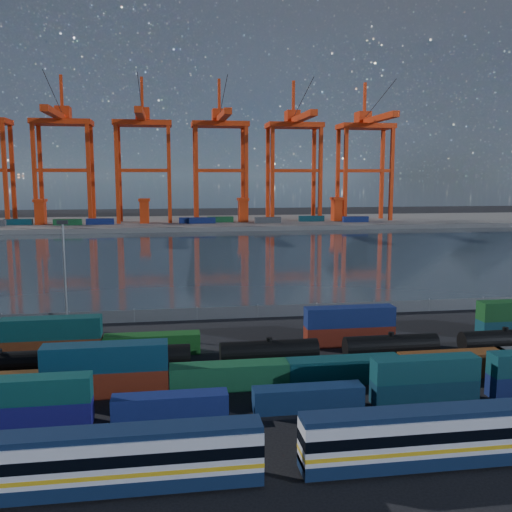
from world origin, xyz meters
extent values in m
plane|color=black|center=(0.00, 0.00, 0.00)|extent=(700.00, 700.00, 0.00)
plane|color=#2A353D|center=(0.00, 105.00, 0.01)|extent=(700.00, 700.00, 0.00)
cube|color=#514F4C|center=(0.00, 210.00, 1.00)|extent=(700.00, 70.00, 2.00)
cone|color=#1E2630|center=(-200.00, 1600.00, 260.00)|extent=(1100.00, 1100.00, 520.00)
cone|color=#1E2630|center=(200.00, 1600.00, 230.00)|extent=(1040.00, 1040.00, 460.00)
cone|color=#1E2630|center=(600.00, 1600.00, 190.00)|extent=(960.00, 960.00, 380.00)
cone|color=#1E2630|center=(950.00, 1600.00, 150.00)|extent=(840.00, 840.00, 300.00)
cube|color=silver|center=(-19.04, -22.18, 2.66)|extent=(22.89, 2.75, 3.48)
cube|color=#10203D|center=(-19.04, -22.18, 0.82)|extent=(22.89, 2.80, 1.10)
cube|color=#10203D|center=(-19.04, -22.18, 4.62)|extent=(22.89, 2.47, 0.46)
cube|color=gold|center=(-19.04, -22.18, 1.92)|extent=(22.91, 2.83, 0.33)
cube|color=black|center=(-19.04, -22.18, 3.02)|extent=(22.91, 2.83, 0.92)
cube|color=black|center=(-11.03, -22.18, 0.32)|extent=(2.75, 1.83, 0.64)
cube|color=silver|center=(6.96, -22.18, 2.66)|extent=(22.89, 2.75, 3.48)
cube|color=#10203D|center=(6.96, -22.18, 0.82)|extent=(22.89, 2.80, 1.10)
cube|color=#10203D|center=(6.96, -22.18, 4.62)|extent=(22.89, 2.47, 0.46)
cube|color=gold|center=(6.96, -22.18, 1.92)|extent=(22.91, 2.83, 0.33)
cube|color=black|center=(6.96, -22.18, 3.02)|extent=(22.91, 2.83, 0.92)
cube|color=black|center=(-1.05, -22.18, 0.32)|extent=(2.75, 1.83, 0.64)
cube|color=navy|center=(-27.26, -9.69, 1.20)|extent=(11.11, 2.26, 2.41)
cube|color=#0D4443|center=(-27.26, -9.69, 3.61)|extent=(11.11, 2.26, 2.41)
cube|color=navy|center=(-14.45, -9.69, 1.20)|extent=(11.11, 2.26, 2.41)
cube|color=#0F254C|center=(-0.82, -9.69, 1.20)|extent=(11.11, 2.26, 2.41)
cube|color=#0B2A3C|center=(11.49, -9.69, 1.20)|extent=(11.11, 2.26, 2.41)
cube|color=#0C3B43|center=(11.49, -9.69, 3.61)|extent=(11.11, 2.26, 2.41)
cube|color=maroon|center=(-21.14, -2.82, 1.41)|extent=(13.06, 2.65, 2.83)
cube|color=#0D3046|center=(-21.14, -2.82, 4.24)|extent=(13.06, 2.65, 2.83)
cube|color=#16522E|center=(-7.99, -2.82, 1.41)|extent=(13.06, 2.65, 2.83)
cube|color=#0C3A3F|center=(5.01, -2.82, 1.41)|extent=(13.06, 2.65, 2.83)
cube|color=#603313|center=(18.36, -2.82, 1.41)|extent=(13.06, 2.65, 2.83)
cube|color=#5B2912|center=(-29.30, 10.95, 1.35)|extent=(12.42, 2.53, 2.69)
cube|color=#0B3939|center=(-29.30, 10.95, 4.04)|extent=(12.42, 2.53, 2.69)
cube|color=#155019|center=(-16.68, 10.95, 1.35)|extent=(12.42, 2.53, 2.69)
cube|color=maroon|center=(10.13, 10.95, 1.35)|extent=(12.42, 2.53, 2.69)
cube|color=navy|center=(10.13, 10.95, 4.04)|extent=(12.42, 2.53, 2.69)
cylinder|color=black|center=(-33.50, 3.17, 2.11)|extent=(11.94, 2.66, 2.66)
cube|color=black|center=(-33.50, 3.17, 0.64)|extent=(12.39, 1.84, 0.37)
cube|color=black|center=(-29.37, 3.17, 0.28)|extent=(2.30, 1.65, 0.55)
cylinder|color=black|center=(-18.00, 3.17, 2.11)|extent=(11.94, 2.66, 2.66)
cylinder|color=black|center=(-18.00, 3.17, 3.58)|extent=(0.73, 0.73, 0.46)
cube|color=black|center=(-18.00, 3.17, 0.64)|extent=(12.39, 1.84, 0.37)
cube|color=black|center=(-22.13, 3.17, 0.28)|extent=(2.30, 1.65, 0.55)
cube|color=black|center=(-13.87, 3.17, 0.28)|extent=(2.30, 1.65, 0.55)
cylinder|color=black|center=(-2.50, 3.17, 2.11)|extent=(11.94, 2.66, 2.66)
cylinder|color=black|center=(-2.50, 3.17, 3.58)|extent=(0.73, 0.73, 0.46)
cube|color=black|center=(-2.50, 3.17, 0.64)|extent=(12.39, 1.84, 0.37)
cube|color=black|center=(-6.63, 3.17, 0.28)|extent=(2.30, 1.65, 0.55)
cube|color=black|center=(1.63, 3.17, 0.28)|extent=(2.30, 1.65, 0.55)
cylinder|color=black|center=(13.00, 3.17, 2.11)|extent=(11.94, 2.66, 2.66)
cylinder|color=black|center=(13.00, 3.17, 3.58)|extent=(0.73, 0.73, 0.46)
cube|color=black|center=(13.00, 3.17, 0.64)|extent=(12.39, 1.84, 0.37)
cube|color=black|center=(8.87, 3.17, 0.28)|extent=(2.30, 1.65, 0.55)
cube|color=black|center=(17.13, 3.17, 0.28)|extent=(2.30, 1.65, 0.55)
cylinder|color=black|center=(28.50, 3.17, 2.11)|extent=(11.94, 2.66, 2.66)
cylinder|color=black|center=(28.50, 3.17, 3.58)|extent=(0.73, 0.73, 0.46)
cube|color=black|center=(28.50, 3.17, 0.64)|extent=(12.39, 1.84, 0.37)
cube|color=black|center=(24.37, 3.17, 0.28)|extent=(2.30, 1.65, 0.55)
cube|color=#595B5E|center=(0.00, 28.00, 1.00)|extent=(160.00, 0.06, 2.00)
cylinder|color=slate|center=(-40.00, 28.00, 1.10)|extent=(0.12, 0.12, 2.20)
cylinder|color=slate|center=(-30.00, 28.00, 1.10)|extent=(0.12, 0.12, 2.20)
cylinder|color=slate|center=(-20.00, 28.00, 1.10)|extent=(0.12, 0.12, 2.20)
cylinder|color=slate|center=(-10.00, 28.00, 1.10)|extent=(0.12, 0.12, 2.20)
cylinder|color=slate|center=(0.00, 28.00, 1.10)|extent=(0.12, 0.12, 2.20)
cylinder|color=slate|center=(10.00, 28.00, 1.10)|extent=(0.12, 0.12, 2.20)
cylinder|color=slate|center=(20.00, 28.00, 1.10)|extent=(0.12, 0.12, 2.20)
cylinder|color=slate|center=(30.00, 28.00, 1.10)|extent=(0.12, 0.12, 2.20)
cylinder|color=slate|center=(40.00, 28.00, 1.10)|extent=(0.12, 0.12, 2.20)
cylinder|color=slate|center=(-30.00, 26.00, 8.00)|extent=(0.36, 0.36, 16.00)
cube|color=black|center=(-30.00, 26.00, 16.30)|extent=(1.60, 0.40, 0.60)
cube|color=red|center=(-83.59, 198.78, 23.34)|extent=(1.66, 1.66, 46.68)
cube|color=red|center=(-83.59, 211.22, 23.34)|extent=(1.66, 1.66, 46.68)
cube|color=red|center=(-71.41, 198.78, 23.34)|extent=(1.66, 1.66, 46.68)
cube|color=red|center=(-71.41, 211.22, 23.34)|extent=(1.66, 1.66, 46.68)
cube|color=red|center=(-48.59, 198.78, 23.34)|extent=(1.66, 1.66, 46.68)
cube|color=red|center=(-48.59, 211.22, 23.34)|extent=(1.66, 1.66, 46.68)
cube|color=red|center=(-60.00, 198.78, 25.68)|extent=(22.82, 1.45, 1.45)
cube|color=red|center=(-60.00, 211.22, 25.68)|extent=(22.82, 1.45, 1.45)
cube|color=red|center=(-60.00, 205.00, 46.68)|extent=(25.93, 14.52, 2.28)
cube|color=red|center=(-60.00, 192.55, 48.76)|extent=(3.11, 49.79, 2.59)
cube|color=red|center=(-60.00, 209.15, 51.35)|extent=(6.22, 8.30, 5.19)
cube|color=red|center=(-60.00, 207.07, 59.13)|extent=(1.24, 1.24, 16.60)
cylinder|color=black|center=(-60.00, 190.06, 56.02)|extent=(0.25, 42.70, 14.09)
cube|color=red|center=(-36.41, 198.78, 23.34)|extent=(1.66, 1.66, 46.68)
cube|color=red|center=(-36.41, 211.22, 23.34)|extent=(1.66, 1.66, 46.68)
cube|color=red|center=(-13.59, 198.78, 23.34)|extent=(1.66, 1.66, 46.68)
cube|color=red|center=(-13.59, 211.22, 23.34)|extent=(1.66, 1.66, 46.68)
cube|color=red|center=(-25.00, 198.78, 25.68)|extent=(22.82, 1.45, 1.45)
cube|color=red|center=(-25.00, 211.22, 25.68)|extent=(22.82, 1.45, 1.45)
cube|color=red|center=(-25.00, 205.00, 46.68)|extent=(25.93, 14.52, 2.28)
cube|color=red|center=(-25.00, 192.55, 48.76)|extent=(3.11, 49.79, 2.59)
cube|color=red|center=(-25.00, 209.15, 51.35)|extent=(6.22, 8.30, 5.19)
cube|color=red|center=(-25.00, 207.07, 59.13)|extent=(1.24, 1.24, 16.60)
cylinder|color=black|center=(-25.00, 190.06, 56.02)|extent=(0.25, 42.70, 14.09)
cube|color=red|center=(-1.41, 198.78, 23.34)|extent=(1.66, 1.66, 46.68)
cube|color=red|center=(-1.41, 211.22, 23.34)|extent=(1.66, 1.66, 46.68)
cube|color=red|center=(21.41, 198.78, 23.34)|extent=(1.66, 1.66, 46.68)
cube|color=red|center=(21.41, 211.22, 23.34)|extent=(1.66, 1.66, 46.68)
cube|color=red|center=(10.00, 198.78, 25.68)|extent=(22.82, 1.45, 1.45)
cube|color=red|center=(10.00, 211.22, 25.68)|extent=(22.82, 1.45, 1.45)
cube|color=red|center=(10.00, 205.00, 46.68)|extent=(25.93, 14.52, 2.28)
cube|color=red|center=(10.00, 192.55, 48.76)|extent=(3.11, 49.79, 2.59)
cube|color=red|center=(10.00, 209.15, 51.35)|extent=(6.22, 8.30, 5.19)
cube|color=red|center=(10.00, 207.07, 59.13)|extent=(1.24, 1.24, 16.60)
cylinder|color=black|center=(10.00, 190.06, 56.02)|extent=(0.25, 42.70, 14.09)
cube|color=red|center=(33.59, 198.78, 23.34)|extent=(1.66, 1.66, 46.68)
cube|color=red|center=(33.59, 211.22, 23.34)|extent=(1.66, 1.66, 46.68)
cube|color=red|center=(56.41, 198.78, 23.34)|extent=(1.66, 1.66, 46.68)
cube|color=red|center=(56.41, 211.22, 23.34)|extent=(1.66, 1.66, 46.68)
cube|color=red|center=(45.00, 198.78, 25.68)|extent=(22.82, 1.45, 1.45)
cube|color=red|center=(45.00, 211.22, 25.68)|extent=(22.82, 1.45, 1.45)
cube|color=red|center=(45.00, 205.00, 46.68)|extent=(25.93, 14.52, 2.28)
cube|color=red|center=(45.00, 192.55, 48.76)|extent=(3.11, 49.79, 2.59)
cube|color=red|center=(45.00, 209.15, 51.35)|extent=(6.22, 8.30, 5.19)
cube|color=red|center=(45.00, 207.07, 59.13)|extent=(1.24, 1.24, 16.60)
cylinder|color=black|center=(45.00, 190.06, 56.02)|extent=(0.25, 42.70, 14.09)
cube|color=red|center=(68.59, 198.78, 23.34)|extent=(1.66, 1.66, 46.68)
cube|color=red|center=(68.59, 211.22, 23.34)|extent=(1.66, 1.66, 46.68)
cube|color=red|center=(91.41, 198.78, 23.34)|extent=(1.66, 1.66, 46.68)
cube|color=red|center=(91.41, 211.22, 23.34)|extent=(1.66, 1.66, 46.68)
cube|color=red|center=(80.00, 198.78, 25.68)|extent=(22.82, 1.45, 1.45)
cube|color=red|center=(80.00, 211.22, 25.68)|extent=(22.82, 1.45, 1.45)
cube|color=red|center=(80.00, 205.00, 46.68)|extent=(25.93, 14.52, 2.28)
cube|color=red|center=(80.00, 192.55, 48.76)|extent=(3.11, 49.79, 2.59)
cube|color=red|center=(80.00, 209.15, 51.35)|extent=(6.22, 8.30, 5.19)
cube|color=red|center=(80.00, 207.07, 59.13)|extent=(1.24, 1.24, 16.60)
cylinder|color=black|center=(80.00, 190.06, 56.02)|extent=(0.25, 42.70, 14.09)
cube|color=navy|center=(0.66, 194.68, 3.30)|extent=(12.00, 2.44, 2.60)
cube|color=navy|center=(71.34, 190.93, 3.30)|extent=(12.00, 2.44, 2.60)
cube|color=navy|center=(-3.64, 196.08, 3.30)|extent=(12.00, 2.44, 2.60)
cube|color=#0C3842|center=(-79.29, 198.48, 3.30)|extent=(12.00, 2.44, 2.60)
cube|color=#3F4244|center=(30.38, 192.70, 3.30)|extent=(12.00, 2.44, 2.60)
cube|color=#144C23|center=(-57.75, 194.20, 3.30)|extent=(12.00, 2.44, 2.60)
cube|color=navy|center=(-44.16, 195.53, 3.30)|extent=(12.00, 2.44, 2.60)
cube|color=#144C23|center=(9.34, 199.48, 3.30)|extent=(12.00, 2.44, 2.60)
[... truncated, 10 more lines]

